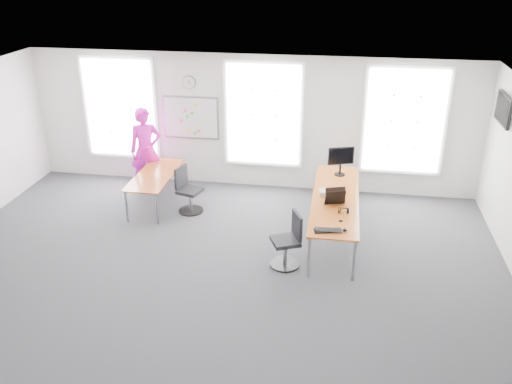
% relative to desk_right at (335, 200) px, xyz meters
% --- Properties ---
extents(floor, '(10.00, 10.00, 0.00)m').
position_rel_desk_right_xyz_m(floor, '(-1.98, -1.90, -0.73)').
color(floor, '#292A2E').
rests_on(floor, ground).
extents(ceiling, '(10.00, 10.00, 0.00)m').
position_rel_desk_right_xyz_m(ceiling, '(-1.98, -1.90, 2.27)').
color(ceiling, white).
rests_on(ceiling, ground).
extents(wall_back, '(10.00, 0.00, 10.00)m').
position_rel_desk_right_xyz_m(wall_back, '(-1.98, 2.10, 0.77)').
color(wall_back, silver).
rests_on(wall_back, ground).
extents(window_left, '(1.60, 0.06, 2.20)m').
position_rel_desk_right_xyz_m(window_left, '(-4.98, 2.07, 0.97)').
color(window_left, white).
rests_on(window_left, wall_back).
extents(window_mid, '(1.60, 0.06, 2.20)m').
position_rel_desk_right_xyz_m(window_mid, '(-1.68, 2.07, 0.97)').
color(window_mid, white).
rests_on(window_mid, wall_back).
extents(window_right, '(1.60, 0.06, 2.20)m').
position_rel_desk_right_xyz_m(window_right, '(1.32, 2.07, 0.97)').
color(window_right, white).
rests_on(window_right, wall_back).
extents(desk_right, '(0.86, 3.21, 0.78)m').
position_rel_desk_right_xyz_m(desk_right, '(0.00, 0.00, 0.00)').
color(desk_right, '#B55E1D').
rests_on(desk_right, ground).
extents(desk_left, '(0.76, 1.89, 0.69)m').
position_rel_desk_right_xyz_m(desk_left, '(-3.78, 0.76, -0.10)').
color(desk_left, '#B55E1D').
rests_on(desk_left, ground).
extents(chair_right, '(0.58, 0.58, 0.98)m').
position_rel_desk_right_xyz_m(chair_right, '(-0.74, -1.23, -0.30)').
color(chair_right, black).
rests_on(chair_right, ground).
extents(chair_left, '(0.55, 0.54, 0.97)m').
position_rel_desk_right_xyz_m(chair_left, '(-3.03, 0.54, -0.31)').
color(chair_left, black).
rests_on(chair_left, ground).
extents(person, '(0.82, 0.69, 1.90)m').
position_rel_desk_right_xyz_m(person, '(-4.21, 1.46, 0.22)').
color(person, '#E919BF').
rests_on(person, ground).
extents(whiteboard, '(1.20, 0.03, 0.90)m').
position_rel_desk_right_xyz_m(whiteboard, '(-3.33, 2.07, 0.82)').
color(whiteboard, silver).
rests_on(whiteboard, wall_back).
extents(wall_clock, '(0.30, 0.04, 0.30)m').
position_rel_desk_right_xyz_m(wall_clock, '(-3.33, 2.07, 1.62)').
color(wall_clock, gray).
rests_on(wall_clock, wall_back).
extents(tv, '(0.06, 0.90, 0.55)m').
position_rel_desk_right_xyz_m(tv, '(2.97, 1.10, 1.57)').
color(tv, black).
rests_on(tv, wall_right).
extents(keyboard, '(0.48, 0.26, 0.02)m').
position_rel_desk_right_xyz_m(keyboard, '(-0.09, -1.35, 0.06)').
color(keyboard, black).
rests_on(keyboard, desk_right).
extents(mouse, '(0.11, 0.14, 0.05)m').
position_rel_desk_right_xyz_m(mouse, '(0.19, -1.29, 0.07)').
color(mouse, black).
rests_on(mouse, desk_right).
extents(lens_cap, '(0.08, 0.08, 0.01)m').
position_rel_desk_right_xyz_m(lens_cap, '(0.12, -0.96, 0.05)').
color(lens_cap, black).
rests_on(lens_cap, desk_right).
extents(headphones, '(0.19, 0.10, 0.11)m').
position_rel_desk_right_xyz_m(headphones, '(0.15, -0.64, 0.10)').
color(headphones, black).
rests_on(headphones, desk_right).
extents(laptop_sleeve, '(0.38, 0.31, 0.30)m').
position_rel_desk_right_xyz_m(laptop_sleeve, '(-0.00, -0.29, 0.20)').
color(laptop_sleeve, black).
rests_on(laptop_sleeve, desk_right).
extents(paper_stack, '(0.33, 0.27, 0.10)m').
position_rel_desk_right_xyz_m(paper_stack, '(-0.16, 0.08, 0.10)').
color(paper_stack, beige).
rests_on(paper_stack, desk_right).
extents(monitor, '(0.52, 0.23, 0.60)m').
position_rel_desk_right_xyz_m(monitor, '(0.05, 1.11, 0.41)').
color(monitor, black).
rests_on(monitor, desk_right).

